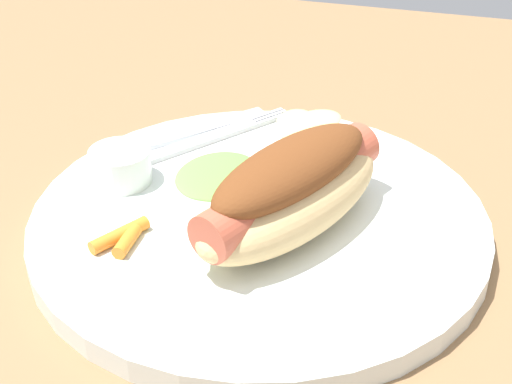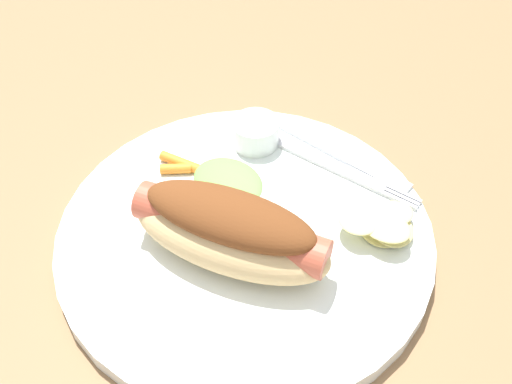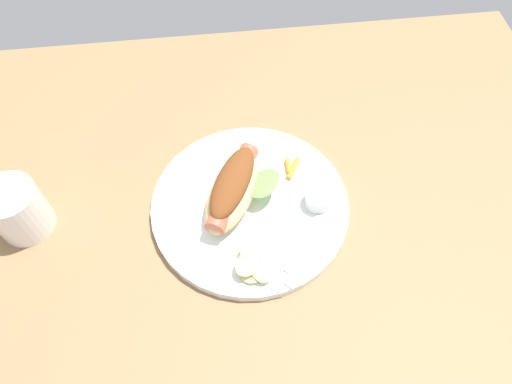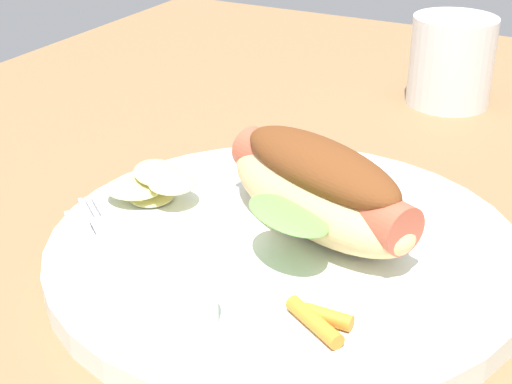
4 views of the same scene
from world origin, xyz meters
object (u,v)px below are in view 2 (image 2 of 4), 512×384
Objects in this scene: chips_pile at (382,224)px; plate at (245,236)px; fork at (340,169)px; hot_dog at (230,229)px; carrot_garnish at (179,165)px; sauce_ramekin at (256,133)px; knife at (337,152)px.

plate is at bearing -93.89° from chips_pile.
fork is at bearing 126.93° from plate.
chips_pile is (-1.57, 11.99, -1.91)cm from hot_dog.
plate is 9.28cm from carrot_garnish.
fork is at bearing 86.38° from carrot_garnish.
hot_dog is at bearing -10.98° from sauce_ramekin.
sauce_ramekin is 0.62× the size of chips_pile.
carrot_garnish is (-9.64, -4.40, -2.55)cm from hot_dog.
sauce_ramekin is (-10.46, 1.32, 2.03)cm from plate.
plate is 1.78× the size of hot_dog.
carrot_garnish is at bearing -116.22° from chips_pile.
fork is 2.20cm from knife.
knife is 9.67cm from chips_pile.
knife is at bearing 125.20° from fork.
plate is 2.49× the size of fork.
chips_pile is (11.20, 9.52, -0.14)cm from sauce_ramekin.
fork is at bearing 67.66° from hot_dog.
plate is at bearing -7.20° from sauce_ramekin.
knife is (-8.64, 8.66, 0.98)cm from plate.
hot_dog reaches higher than chips_pile.
chips_pile is (0.74, 10.84, 1.89)cm from plate.
plate is 7.07× the size of sauce_ramekin.
fork reaches higher than plate.
sauce_ramekin is at bearing -171.33° from fork.
chips_pile is (7.18, 2.27, 0.89)cm from fork.
hot_dog is 13.13cm from sauce_ramekin.
plate is 11.03cm from chips_pile.
plate is 7.55× the size of carrot_garnish.
hot_dog is at bearing -26.59° from plate.
carrot_garnish is (3.13, -6.88, -0.78)cm from sauce_ramekin.
sauce_ramekin is 7.59cm from carrot_garnish.
carrot_garnish is (-8.07, -16.39, -0.64)cm from chips_pile.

